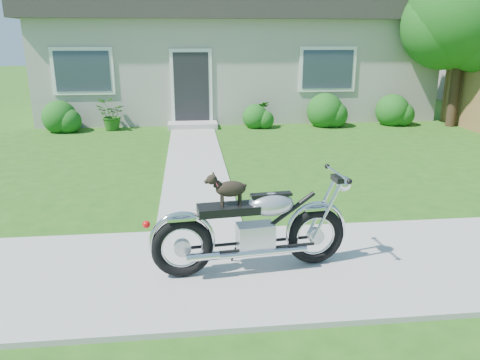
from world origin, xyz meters
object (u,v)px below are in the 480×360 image
object	(u,v)px
potted_plant_right	(263,114)
motorcycle_with_dog	(255,227)
tree_near	(470,17)
potted_plant_left	(110,115)
house	(233,48)

from	to	relation	value
potted_plant_right	motorcycle_with_dog	world-z (taller)	motorcycle_with_dog
potted_plant_right	motorcycle_with_dog	size ratio (longest dim) A/B	0.34
tree_near	potted_plant_left	size ratio (longest dim) A/B	5.52
tree_near	potted_plant_right	size ratio (longest dim) A/B	6.34
potted_plant_left	motorcycle_with_dog	world-z (taller)	motorcycle_with_dog
potted_plant_left	motorcycle_with_dog	xyz separation A→B (m)	(2.86, -8.64, 0.11)
potted_plant_right	house	bearing A→B (deg)	98.86
potted_plant_right	motorcycle_with_dog	xyz separation A→B (m)	(-1.46, -8.64, 0.17)
motorcycle_with_dog	tree_near	bearing A→B (deg)	43.17
potted_plant_left	potted_plant_right	distance (m)	4.32
house	potted_plant_right	xyz separation A→B (m)	(0.54, -3.44, -1.78)
potted_plant_right	potted_plant_left	bearing A→B (deg)	180.00
house	potted_plant_right	size ratio (longest dim) A/B	16.85
tree_near	motorcycle_with_dog	xyz separation A→B (m)	(-7.08, -8.12, -2.50)
house	potted_plant_left	distance (m)	5.40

